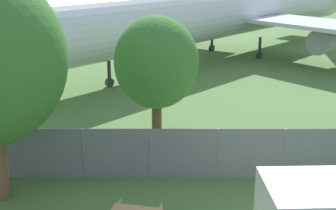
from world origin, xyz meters
TOP-DOWN VIEW (x-y plane):
  - perimeter_fence at (0.00, 10.76)m, footprint 56.07×0.07m
  - airplane at (5.59, 34.07)m, footprint 35.32×38.72m
  - tree_behind_benches at (0.19, 13.38)m, footprint 3.54×3.54m

SIDE VIEW (x-z plane):
  - perimeter_fence at x=0.00m, z-range 0.00..2.00m
  - airplane at x=5.59m, z-range -2.30..9.99m
  - tree_behind_benches at x=0.19m, z-range 0.99..6.91m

